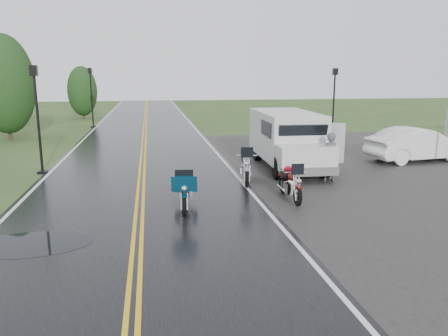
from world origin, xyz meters
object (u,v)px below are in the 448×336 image
motorcycle_teal (184,196)px  lamp_post_far_right (334,103)px  person_at_van (329,158)px  lamp_post_far_left (92,98)px  motorcycle_silver (247,170)px  motorcycle_red (298,188)px  lamp_post_near_left (38,120)px  van_white (278,148)px  sedan_white (417,145)px

motorcycle_teal → lamp_post_far_right: size_ratio=0.51×
person_at_van → lamp_post_far_left: (-11.12, 19.87, 1.37)m
motorcycle_silver → lamp_post_far_left: size_ratio=0.53×
motorcycle_red → lamp_post_far_left: (-8.82, 22.94, 1.66)m
motorcycle_silver → lamp_post_near_left: 8.96m
van_white → lamp_post_far_right: size_ratio=1.41×
person_at_van → sedan_white: size_ratio=0.39×
motorcycle_teal → sedan_white: bearing=36.2°
motorcycle_silver → sedan_white: bearing=33.1°
motorcycle_silver → person_at_van: size_ratio=1.30×
motorcycle_teal → person_at_van: person_at_van is taller
person_at_van → lamp_post_far_right: lamp_post_far_right is taller
lamp_post_near_left → motorcycle_teal: bearing=-51.8°
lamp_post_near_left → sedan_white: bearing=-0.7°
motorcycle_red → van_white: 3.84m
motorcycle_red → motorcycle_silver: size_ratio=0.90×
motorcycle_red → lamp_post_far_right: lamp_post_far_right is taller
motorcycle_red → lamp_post_far_right: size_ratio=0.49×
motorcycle_red → person_at_van: (2.30, 3.08, 0.29)m
motorcycle_silver → sedan_white: (9.11, 3.76, 0.07)m
motorcycle_silver → sedan_white: 9.86m
motorcycle_red → person_at_van: size_ratio=1.17×
motorcycle_red → sedan_white: (8.06, 6.25, 0.14)m
motorcycle_red → motorcycle_silver: motorcycle_silver is taller
van_white → person_at_van: (1.83, -0.69, -0.31)m
van_white → lamp_post_far_left: lamp_post_far_left is taller
motorcycle_teal → lamp_post_far_right: (10.99, 15.14, 1.58)m
van_white → sedan_white: size_ratio=1.32×
motorcycle_teal → lamp_post_far_right: bearing=60.3°
lamp_post_far_left → lamp_post_far_right: 18.23m
lamp_post_near_left → van_white: bearing=-16.0°
sedan_white → lamp_post_far_right: (-0.60, 8.48, 1.47)m
person_at_van → van_white: bearing=-30.4°
motorcycle_silver → van_white: (1.52, 1.28, 0.53)m
sedan_white → motorcycle_teal: bearing=112.0°
person_at_van → lamp_post_near_left: size_ratio=0.42×
motorcycle_teal → sedan_white: (11.59, 6.66, 0.12)m
sedan_white → lamp_post_far_left: 23.79m
van_white → lamp_post_far_left: bearing=117.9°
motorcycle_silver → lamp_post_far_right: lamp_post_far_right is taller
lamp_post_near_left → lamp_post_far_right: size_ratio=0.99×
motorcycle_teal → motorcycle_red: bearing=12.9°
person_at_van → motorcycle_red: bearing=43.3°
person_at_van → motorcycle_teal: bearing=21.0°
motorcycle_red → motorcycle_teal: 3.55m
motorcycle_teal → lamp_post_far_left: lamp_post_far_left is taller
motorcycle_silver → lamp_post_far_right: size_ratio=0.54×
motorcycle_silver → lamp_post_far_right: bearing=65.9°
lamp_post_far_left → person_at_van: bearing=-60.8°
lamp_post_far_right → lamp_post_far_left: bearing=153.2°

